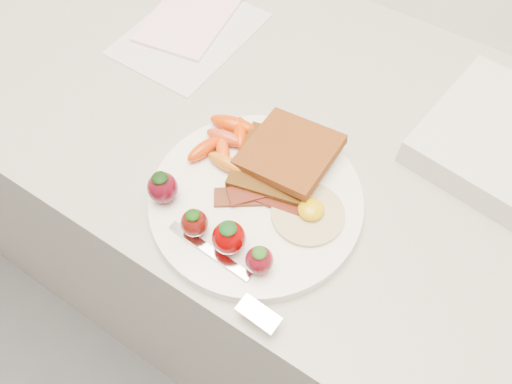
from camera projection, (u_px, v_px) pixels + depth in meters
The scene contains 11 objects.
counter at pixel (283, 255), 1.10m from camera, with size 2.00×0.60×0.90m, color gray.
plate at pixel (256, 200), 0.63m from camera, with size 0.27×0.27×0.02m, color white.
toast_lower at pixel (278, 164), 0.64m from camera, with size 0.11×0.11×0.01m, color #321A05.
toast_upper at pixel (290, 152), 0.64m from camera, with size 0.11×0.11×0.01m, color #4E1706.
fried_egg at pixel (309, 212), 0.61m from camera, with size 0.10×0.10×0.02m.
bacon_strips at pixel (265, 194), 0.62m from camera, with size 0.12×0.11×0.01m.
baby_carrots at pixel (226, 141), 0.66m from camera, with size 0.09×0.11×0.02m.
strawberries at pixel (207, 223), 0.58m from camera, with size 0.19×0.05×0.05m.
fork at pixel (231, 278), 0.56m from camera, with size 0.17×0.05×0.00m.
paper_sheet at pixel (190, 33), 0.82m from camera, with size 0.17×0.23×0.00m, color silver.
notepad at pixel (190, 17), 0.83m from camera, with size 0.12×0.18×0.01m, color #FFC6D6.
Camera 1 is at (0.21, 1.27, 1.45)m, focal length 35.00 mm.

